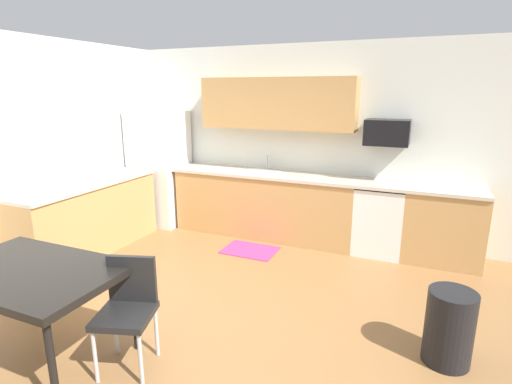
{
  "coord_description": "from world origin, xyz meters",
  "views": [
    {
      "loc": [
        1.66,
        -2.86,
        2.08
      ],
      "look_at": [
        0.0,
        1.0,
        1.0
      ],
      "focal_mm": 27.89,
      "sensor_mm": 36.0,
      "label": 1
    }
  ],
  "objects_px": {
    "chair_near_table": "(128,304)",
    "oven_range": "(379,219)",
    "trash_bin": "(449,327)",
    "microwave": "(387,132)",
    "refrigerator": "(160,167)",
    "dining_table": "(30,276)"
  },
  "relations": [
    {
      "from": "refrigerator",
      "to": "oven_range",
      "type": "relative_size",
      "value": 1.96
    },
    {
      "from": "chair_near_table",
      "to": "trash_bin",
      "type": "distance_m",
      "value": 2.48
    },
    {
      "from": "oven_range",
      "to": "trash_bin",
      "type": "height_order",
      "value": "oven_range"
    },
    {
      "from": "oven_range",
      "to": "trash_bin",
      "type": "distance_m",
      "value": 2.22
    },
    {
      "from": "oven_range",
      "to": "trash_bin",
      "type": "xyz_separation_m",
      "value": [
        0.77,
        -2.07,
        -0.16
      ]
    },
    {
      "from": "refrigerator",
      "to": "trash_bin",
      "type": "xyz_separation_m",
      "value": [
        4.14,
        -1.99,
        -0.59
      ]
    },
    {
      "from": "refrigerator",
      "to": "microwave",
      "type": "bearing_deg",
      "value": 3.06
    },
    {
      "from": "oven_range",
      "to": "microwave",
      "type": "distance_m",
      "value": 1.11
    },
    {
      "from": "refrigerator",
      "to": "microwave",
      "type": "xyz_separation_m",
      "value": [
        3.37,
        0.18,
        0.67
      ]
    },
    {
      "from": "refrigerator",
      "to": "microwave",
      "type": "distance_m",
      "value": 3.44
    },
    {
      "from": "chair_near_table",
      "to": "oven_range",
      "type": "bearing_deg",
      "value": 63.99
    },
    {
      "from": "oven_range",
      "to": "trash_bin",
      "type": "bearing_deg",
      "value": -69.6
    },
    {
      "from": "oven_range",
      "to": "dining_table",
      "type": "relative_size",
      "value": 0.65
    },
    {
      "from": "refrigerator",
      "to": "chair_near_table",
      "type": "distance_m",
      "value": 3.54
    },
    {
      "from": "chair_near_table",
      "to": "refrigerator",
      "type": "bearing_deg",
      "value": 122.26
    },
    {
      "from": "refrigerator",
      "to": "chair_near_table",
      "type": "xyz_separation_m",
      "value": [
        1.88,
        -2.98,
        -0.39
      ]
    },
    {
      "from": "oven_range",
      "to": "chair_near_table",
      "type": "height_order",
      "value": "oven_range"
    },
    {
      "from": "dining_table",
      "to": "chair_near_table",
      "type": "xyz_separation_m",
      "value": [
        0.72,
        0.23,
        -0.2
      ]
    },
    {
      "from": "microwave",
      "to": "trash_bin",
      "type": "bearing_deg",
      "value": -70.47
    },
    {
      "from": "microwave",
      "to": "chair_near_table",
      "type": "bearing_deg",
      "value": -115.29
    },
    {
      "from": "microwave",
      "to": "trash_bin",
      "type": "relative_size",
      "value": 0.9
    },
    {
      "from": "microwave",
      "to": "trash_bin",
      "type": "xyz_separation_m",
      "value": [
        0.77,
        -2.17,
        -1.26
      ]
    }
  ]
}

